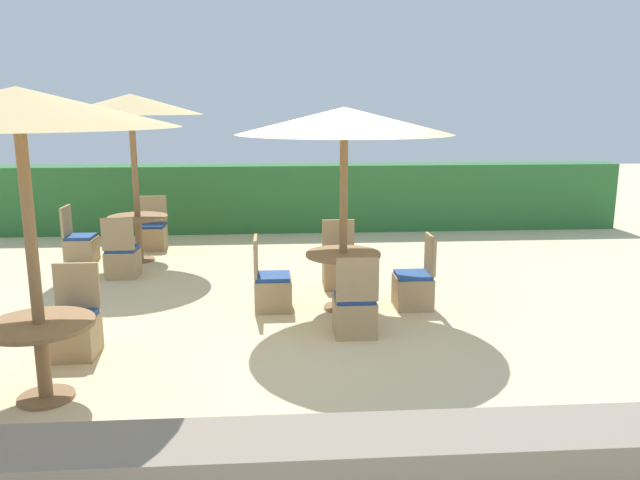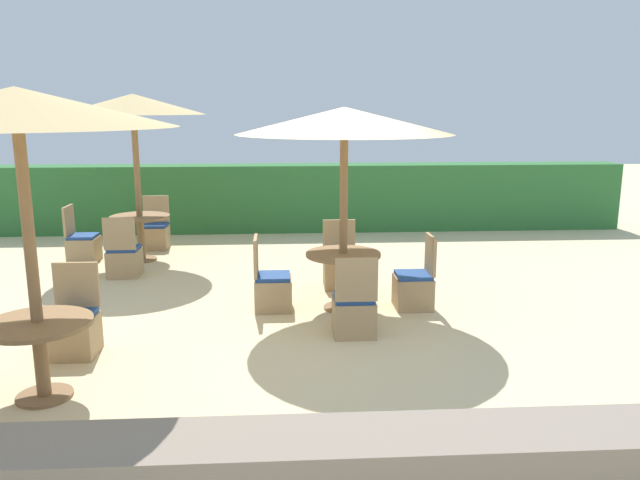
% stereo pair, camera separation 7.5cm
% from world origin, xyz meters
% --- Properties ---
extents(ground_plane, '(40.00, 40.00, 0.00)m').
position_xyz_m(ground_plane, '(0.00, 0.00, 0.00)').
color(ground_plane, beige).
extents(hedge_row, '(13.00, 0.70, 1.35)m').
position_xyz_m(hedge_row, '(0.00, 5.80, 0.68)').
color(hedge_row, '#2D6B33').
rests_on(hedge_row, ground_plane).
extents(stone_border, '(10.00, 0.56, 0.51)m').
position_xyz_m(stone_border, '(0.00, -3.35, 0.26)').
color(stone_border, gray).
rests_on(stone_border, ground_plane).
extents(parasol_back_left, '(2.28, 2.28, 2.70)m').
position_xyz_m(parasol_back_left, '(-2.79, 3.37, 2.52)').
color(parasol_back_left, olive).
rests_on(parasol_back_left, ground_plane).
extents(round_table_back_left, '(0.96, 0.96, 0.75)m').
position_xyz_m(round_table_back_left, '(-2.79, 3.37, 0.57)').
color(round_table_back_left, olive).
rests_on(round_table_back_left, ground_plane).
extents(patio_chair_back_left_north, '(0.46, 0.46, 0.93)m').
position_xyz_m(patio_chair_back_left_north, '(-2.74, 4.27, 0.26)').
color(patio_chair_back_left_north, tan).
rests_on(patio_chair_back_left_north, ground_plane).
extents(patio_chair_back_left_west, '(0.46, 0.46, 0.93)m').
position_xyz_m(patio_chair_back_left_west, '(-3.74, 3.34, 0.26)').
color(patio_chair_back_left_west, tan).
rests_on(patio_chair_back_left_west, ground_plane).
extents(patio_chair_back_left_south, '(0.46, 0.46, 0.93)m').
position_xyz_m(patio_chair_back_left_south, '(-2.83, 2.38, 0.26)').
color(patio_chair_back_left_south, tan).
rests_on(patio_chair_back_left_south, ground_plane).
extents(parasol_front_left, '(2.55, 2.55, 2.66)m').
position_xyz_m(parasol_front_left, '(-2.57, -1.65, 2.49)').
color(parasol_front_left, olive).
rests_on(parasol_front_left, ground_plane).
extents(round_table_front_left, '(0.92, 0.92, 0.70)m').
position_xyz_m(round_table_front_left, '(-2.57, -1.65, 0.52)').
color(round_table_front_left, olive).
rests_on(round_table_front_left, ground_plane).
extents(patio_chair_front_left_north, '(0.46, 0.46, 0.93)m').
position_xyz_m(patio_chair_front_left_north, '(-2.61, -0.67, 0.26)').
color(patio_chair_front_left_north, tan).
rests_on(patio_chair_front_left_north, ground_plane).
extents(parasol_center, '(2.61, 2.61, 2.50)m').
position_xyz_m(parasol_center, '(0.29, 0.64, 2.33)').
color(parasol_center, olive).
rests_on(parasol_center, ground_plane).
extents(round_table_center, '(0.93, 0.93, 0.73)m').
position_xyz_m(round_table_center, '(0.29, 0.64, 0.54)').
color(round_table_center, olive).
rests_on(round_table_center, ground_plane).
extents(patio_chair_center_east, '(0.46, 0.46, 0.93)m').
position_xyz_m(patio_chair_center_east, '(1.20, 0.63, 0.26)').
color(patio_chair_center_east, tan).
rests_on(patio_chair_center_east, ground_plane).
extents(patio_chair_center_south, '(0.46, 0.46, 0.93)m').
position_xyz_m(patio_chair_center_south, '(0.32, -0.28, 0.26)').
color(patio_chair_center_south, tan).
rests_on(patio_chair_center_south, ground_plane).
extents(patio_chair_center_north, '(0.46, 0.46, 0.93)m').
position_xyz_m(patio_chair_center_north, '(0.35, 1.63, 0.26)').
color(patio_chair_center_north, tan).
rests_on(patio_chair_center_north, ground_plane).
extents(patio_chair_center_west, '(0.46, 0.46, 0.93)m').
position_xyz_m(patio_chair_center_west, '(-0.60, 0.68, 0.26)').
color(patio_chair_center_west, tan).
rests_on(patio_chair_center_west, ground_plane).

